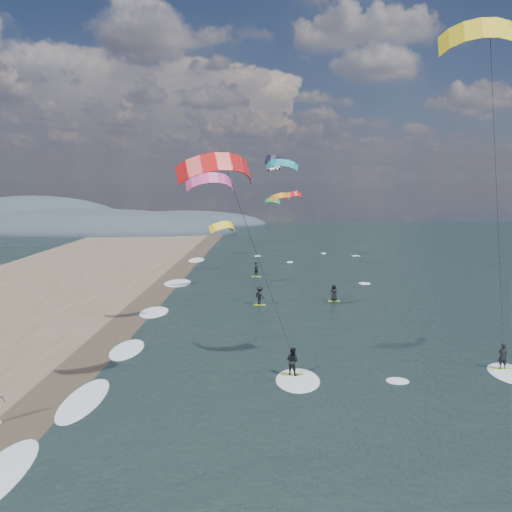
{
  "coord_description": "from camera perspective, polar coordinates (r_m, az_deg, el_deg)",
  "views": [
    {
      "loc": [
        0.15,
        -22.83,
        11.83
      ],
      "look_at": [
        -1.0,
        12.0,
        7.0
      ],
      "focal_mm": 40.0,
      "sensor_mm": 36.0,
      "label": 1
    }
  ],
  "objects": [
    {
      "name": "far_kitesurfers",
      "position": [
        56.77,
        2.27,
        -3.24
      ],
      "size": [
        9.0,
        16.21,
        1.8
      ],
      "color": "#A1C723",
      "rests_on": "ground"
    },
    {
      "name": "bg_kite_field",
      "position": [
        78.05,
        1.55,
        7.3
      ],
      "size": [
        11.95,
        75.32,
        8.55
      ],
      "color": "green",
      "rests_on": "ground"
    },
    {
      "name": "coastal_hills",
      "position": [
        138.72,
        -17.06,
        2.65
      ],
      "size": [
        80.0,
        41.0,
        15.0
      ],
      "color": "#3D4756",
      "rests_on": "ground"
    },
    {
      "name": "wet_sand_strip",
      "position": [
        36.95,
        -17.77,
        -11.16
      ],
      "size": [
        3.0,
        240.0,
        0.0
      ],
      "primitive_type": "cube",
      "color": "#382D23",
      "rests_on": "ground"
    },
    {
      "name": "kitesurfer_near_b",
      "position": [
        28.91,
        -0.63,
        1.82
      ],
      "size": [
        7.13,
        8.91,
        13.61
      ],
      "color": "#A1C723",
      "rests_on": "ground"
    },
    {
      "name": "ground",
      "position": [
        25.71,
        1.43,
        -19.51
      ],
      "size": [
        260.0,
        260.0,
        0.0
      ],
      "primitive_type": "plane",
      "color": "black",
      "rests_on": "ground"
    },
    {
      "name": "shoreline_surf",
      "position": [
        40.89,
        -13.91,
        -9.16
      ],
      "size": [
        2.4,
        79.4,
        0.11
      ],
      "color": "white",
      "rests_on": "ground"
    },
    {
      "name": "kitesurfer_near_a",
      "position": [
        31.78,
        22.78,
        12.91
      ],
      "size": [
        7.57,
        8.24,
        19.69
      ],
      "color": "#A1C723",
      "rests_on": "ground"
    }
  ]
}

